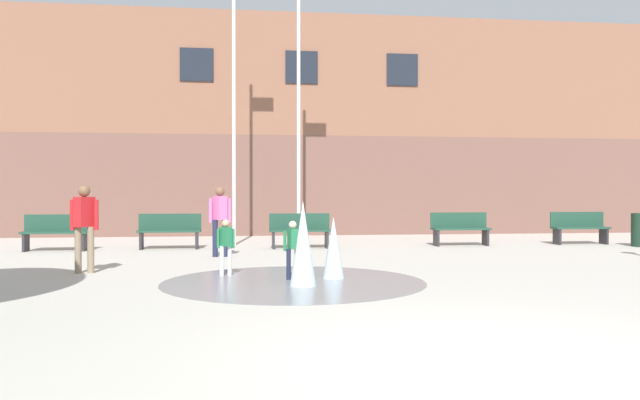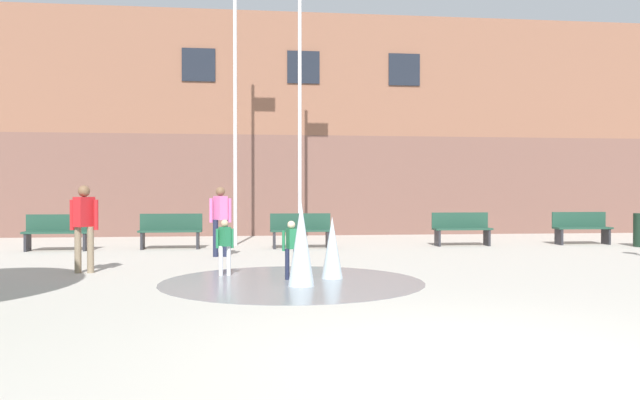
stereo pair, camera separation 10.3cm
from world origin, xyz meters
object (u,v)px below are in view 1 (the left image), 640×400
object	(u,v)px
adult_watching	(220,216)
adult_near_bench	(84,222)
park_bench_center	(300,230)
park_bench_under_left_flagpole	(170,230)
park_bench_far_right	(579,227)
park_bench_under_right_flagpole	(460,228)
flagpole_left	(235,78)
child_with_pink_shirt	(226,243)
park_bench_far_left	(56,232)
child_running	(293,245)
flagpole_right	(300,94)

from	to	relation	value
adult_watching	adult_near_bench	distance (m)	3.50
park_bench_center	adult_watching	world-z (taller)	adult_watching
park_bench_under_left_flagpole	park_bench_far_right	size ratio (longest dim) A/B	1.00
park_bench_far_right	park_bench_under_right_flagpole	bearing A→B (deg)	-179.28
adult_near_bench	flagpole_left	size ratio (longest dim) A/B	0.18
park_bench_center	child_with_pink_shirt	world-z (taller)	child_with_pink_shirt
park_bench_far_right	adult_near_bench	size ratio (longest dim) A/B	1.01
adult_near_bench	flagpole_left	bearing A→B (deg)	9.22
park_bench_far_right	adult_watching	world-z (taller)	adult_watching
child_with_pink_shirt	park_bench_far_left	bearing A→B (deg)	-174.77
park_bench_center	flagpole_left	world-z (taller)	flagpole_left
child_running	flagpole_right	size ratio (longest dim) A/B	0.12
park_bench_center	child_with_pink_shirt	size ratio (longest dim) A/B	1.62
park_bench_under_right_flagpole	park_bench_far_right	world-z (taller)	same
park_bench_far_right	child_running	size ratio (longest dim) A/B	1.62
child_with_pink_shirt	adult_watching	bearing A→B (deg)	149.36
child_with_pink_shirt	flagpole_right	bearing A→B (deg)	129.23
park_bench_far_right	child_running	bearing A→B (deg)	-144.33
flagpole_left	child_running	bearing A→B (deg)	-81.68
child_with_pink_shirt	park_bench_far_right	bearing A→B (deg)	85.25
flagpole_left	flagpole_right	size ratio (longest dim) A/B	1.10
adult_watching	flagpole_left	xyz separation A→B (m)	(0.30, 3.13, 3.70)
park_bench_under_left_flagpole	adult_watching	distance (m)	2.61
park_bench_under_right_flagpole	park_bench_center	bearing A→B (deg)	-176.92
park_bench_far_left	park_bench_center	xyz separation A→B (m)	(6.13, 0.01, 0.00)
child_running	flagpole_right	distance (m)	7.98
park_bench_far_left	park_bench_under_left_flagpole	xyz separation A→B (m)	(2.76, 0.21, 0.00)
park_bench_under_right_flagpole	park_bench_far_right	distance (m)	3.51
park_bench_far_right	flagpole_left	xyz separation A→B (m)	(-9.66, 0.87, 4.16)
adult_near_bench	park_bench_far_left	bearing A→B (deg)	55.26
park_bench_under_right_flagpole	flagpole_left	world-z (taller)	flagpole_left
park_bench_far_left	flagpole_right	bearing A→B (deg)	10.64
park_bench_far_right	park_bench_far_left	bearing A→B (deg)	-178.80
adult_watching	park_bench_under_left_flagpole	bearing A→B (deg)	-176.48
park_bench_under_left_flagpole	child_with_pink_shirt	bearing A→B (deg)	-73.83
park_bench_center	park_bench_far_right	world-z (taller)	same
park_bench_center	adult_watching	bearing A→B (deg)	-135.38
park_bench_far_left	park_bench_far_right	distance (m)	14.09
park_bench_far_right	adult_watching	size ratio (longest dim) A/B	1.01
park_bench_center	park_bench_far_right	distance (m)	7.97
park_bench_under_left_flagpole	park_bench_center	size ratio (longest dim) A/B	1.00
park_bench_far_left	adult_near_bench	xyz separation A→B (m)	(1.79, -4.57, 0.45)
park_bench_under_left_flagpole	park_bench_under_right_flagpole	bearing A→B (deg)	0.34
child_running	park_bench_far_left	bearing A→B (deg)	28.51
park_bench_far_left	child_with_pink_shirt	world-z (taller)	child_with_pink_shirt
adult_near_bench	flagpole_right	world-z (taller)	flagpole_right
park_bench_under_left_flagpole	flagpole_right	xyz separation A→B (m)	(3.47, 0.96, 3.73)
park_bench_center	adult_near_bench	xyz separation A→B (m)	(-4.34, -4.59, 0.45)
park_bench_under_left_flagpole	child_with_pink_shirt	xyz separation A→B (m)	(1.58, -5.45, 0.10)
park_bench_far_left	child_running	distance (m)	8.04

